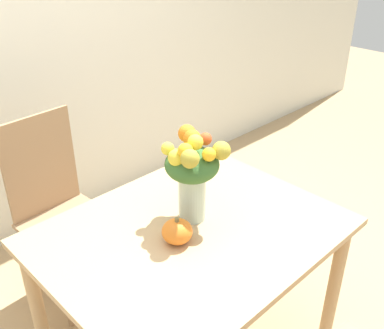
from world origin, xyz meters
The scene contains 5 objects.
wall_back centered at (0.00, 1.46, 1.35)m, with size 8.00×0.06×2.70m.
dining_table centered at (0.00, 0.00, 0.64)m, with size 1.18×0.94×0.74m.
flower_vase centered at (0.06, 0.06, 0.96)m, with size 0.23×0.26×0.40m.
pumpkin centered at (-0.09, -0.02, 0.79)m, with size 0.12×0.12×0.11m.
dining_chair_near_window centered at (-0.17, 0.81, 0.51)m, with size 0.44×0.44×1.01m.
Camera 1 is at (-1.03, -1.06, 1.85)m, focal length 42.00 mm.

